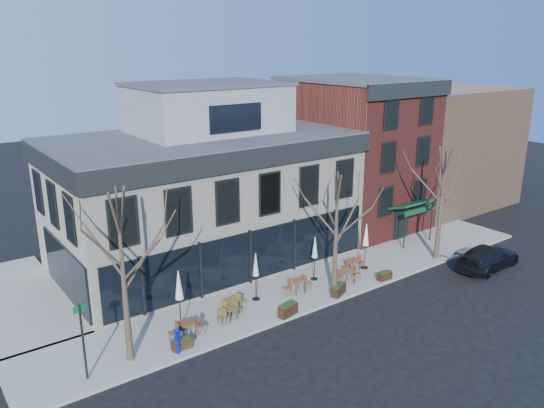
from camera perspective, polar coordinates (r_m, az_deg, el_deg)
ground at (r=31.14m, az=-2.42°, el=-8.87°), size 120.00×120.00×0.00m
sidewalk_front at (r=31.36m, az=4.80°, el=-8.58°), size 33.50×4.70×0.15m
sidewalk_side at (r=32.56m, az=-25.67°, el=-9.29°), size 4.50×12.00×0.15m
corner_building at (r=33.61m, az=-7.25°, el=1.55°), size 18.39×10.39×11.10m
red_brick_building at (r=41.00m, az=8.78°, el=5.55°), size 8.20×11.78×11.18m
bg_building at (r=49.21m, az=16.24°, el=6.19°), size 12.00×12.00×10.00m
tree_corner at (r=23.27m, az=-15.68°, el=-7.23°), size 3.93×3.98×7.92m
tree_mid at (r=28.59m, az=6.92°, el=-3.14°), size 3.50×3.55×7.04m
tree_right at (r=35.05m, az=17.76°, el=0.31°), size 3.72×3.77×7.48m
sign_pole at (r=23.45m, az=-19.69°, el=-13.36°), size 0.50×0.10×3.40m
parked_sedan at (r=35.89m, az=22.18°, el=-5.32°), size 5.18×2.34×1.47m
call_box at (r=24.78m, az=-10.13°, el=-14.17°), size 0.26×0.26×1.29m
cafe_set_0 at (r=25.95m, az=-9.12°, el=-13.06°), size 1.86×0.79×0.97m
cafe_set_1 at (r=27.22m, az=-4.57°, el=-11.54°), size 1.64×0.79×0.84m
cafe_set_2 at (r=27.77m, az=-4.41°, el=-10.78°), size 1.88×0.86×0.96m
cafe_set_3 at (r=29.87m, az=2.78°, el=-8.68°), size 1.84×0.79×0.96m
cafe_set_4 at (r=31.32m, az=8.09°, el=-7.58°), size 1.86×0.82×0.96m
cafe_set_5 at (r=33.07m, az=8.81°, el=-6.36°), size 1.63×0.67×0.86m
umbrella_0 at (r=25.99m, az=-9.98°, el=-8.92°), size 0.49×0.49×3.06m
umbrella_1 at (r=28.53m, az=-1.76°, el=-6.79°), size 0.43×0.43×2.71m
umbrella_3 at (r=31.01m, az=4.63°, el=-4.91°), size 0.43×0.43×2.68m
umbrella_4 at (r=32.90m, az=10.08°, el=-3.52°), size 0.47×0.47×2.91m
planter_0 at (r=25.28m, az=-9.68°, el=-14.59°), size 0.97×0.46×0.52m
planter_1 at (r=27.65m, az=1.73°, el=-11.29°), size 1.20×0.68×0.63m
planter_2 at (r=29.95m, az=7.18°, el=-9.12°), size 1.19×0.83×0.62m
planter_3 at (r=32.20m, az=12.02°, el=-7.55°), size 0.95×0.42×0.52m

